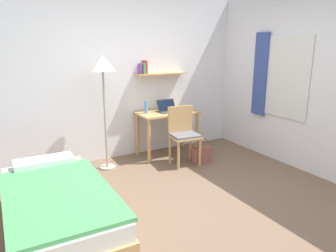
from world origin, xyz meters
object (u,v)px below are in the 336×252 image
(water_bottle, at_px, (146,107))
(desk_chair, at_px, (183,132))
(standing_lamp, at_px, (103,70))
(bed, at_px, (58,210))
(handbag, at_px, (202,154))
(desk, at_px, (167,120))
(book_stack, at_px, (186,109))
(laptop, at_px, (167,109))

(water_bottle, bearing_deg, desk_chair, -57.65)
(standing_lamp, distance_m, water_bottle, 1.00)
(desk_chair, distance_m, standing_lamp, 1.53)
(bed, distance_m, handbag, 2.53)
(handbag, bearing_deg, water_bottle, 133.28)
(standing_lamp, height_order, handbag, standing_lamp)
(desk, height_order, handbag, desk)
(book_stack, bearing_deg, handbag, -94.15)
(laptop, bearing_deg, desk_chair, -89.43)
(standing_lamp, xyz_separation_m, laptop, (1.11, 0.12, -0.68))
(desk_chair, bearing_deg, standing_lamp, 160.60)
(bed, relative_size, desk, 1.89)
(desk_chair, distance_m, water_bottle, 0.76)
(bed, bearing_deg, handbag, 20.43)
(water_bottle, height_order, book_stack, water_bottle)
(bed, xyz_separation_m, book_stack, (2.41, 1.44, 0.53))
(book_stack, xyz_separation_m, handbag, (-0.04, -0.56, -0.63))
(laptop, relative_size, book_stack, 1.33)
(standing_lamp, distance_m, handbag, 2.00)
(bed, relative_size, desk_chair, 2.09)
(desk, relative_size, standing_lamp, 0.59)
(desk, bearing_deg, handbag, -64.35)
(standing_lamp, height_order, book_stack, standing_lamp)
(bed, height_order, standing_lamp, standing_lamp)
(desk_chair, xyz_separation_m, laptop, (-0.01, 0.51, 0.29))
(desk, relative_size, book_stack, 4.02)
(handbag, bearing_deg, book_stack, 85.85)
(desk_chair, relative_size, handbag, 2.22)
(book_stack, height_order, handbag, book_stack)
(water_bottle, bearing_deg, handbag, -46.72)
(bed, relative_size, laptop, 5.72)
(standing_lamp, xyz_separation_m, handbag, (1.40, -0.51, -1.34))
(water_bottle, distance_m, handbag, 1.18)
(bed, xyz_separation_m, handbag, (2.37, 0.88, -0.10))
(bed, xyz_separation_m, water_bottle, (1.72, 1.57, 0.61))
(standing_lamp, height_order, water_bottle, standing_lamp)
(desk, xyz_separation_m, handbag, (0.30, -0.62, -0.46))
(handbag, bearing_deg, laptop, 114.85)
(desk_chair, height_order, laptop, laptop)
(desk, height_order, standing_lamp, standing_lamp)
(desk, bearing_deg, standing_lamp, -174.35)
(desk, xyz_separation_m, water_bottle, (-0.35, 0.07, 0.25))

